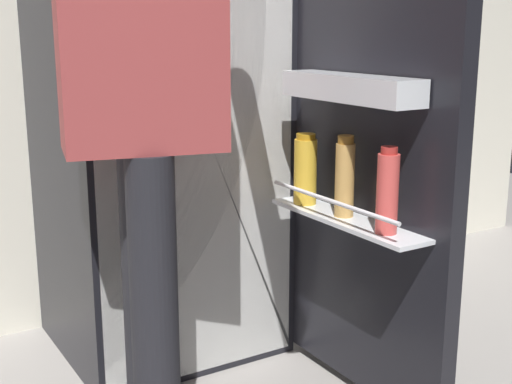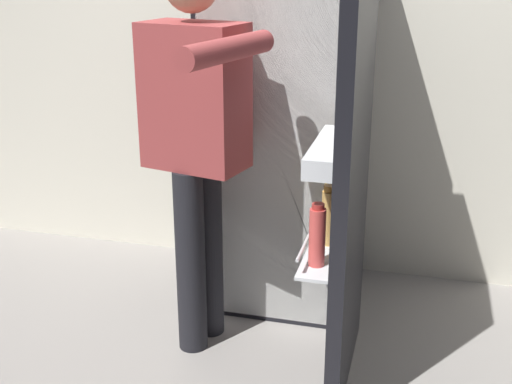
{
  "view_description": "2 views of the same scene",
  "coord_description": "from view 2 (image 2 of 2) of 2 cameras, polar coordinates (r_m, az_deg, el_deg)",
  "views": [
    {
      "loc": [
        -0.9,
        -1.53,
        1.07
      ],
      "look_at": [
        -0.03,
        -0.11,
        0.67
      ],
      "focal_mm": 48.56,
      "sensor_mm": 36.0,
      "label": 1
    },
    {
      "loc": [
        0.6,
        -2.29,
        1.56
      ],
      "look_at": [
        0.02,
        -0.11,
        0.75
      ],
      "focal_mm": 46.41,
      "sensor_mm": 36.0,
      "label": 2
    }
  ],
  "objects": [
    {
      "name": "kitchen_wall",
      "position": [
        3.3,
        4.38,
        13.78
      ],
      "size": [
        4.4,
        0.1,
        2.44
      ],
      "primitive_type": "cube",
      "color": "silver",
      "rests_on": "ground_plane"
    },
    {
      "name": "person",
      "position": [
        2.56,
        -5.01,
        5.28
      ],
      "size": [
        0.52,
        0.73,
        1.56
      ],
      "color": "black",
      "rests_on": "ground_plane"
    },
    {
      "name": "ground_plane",
      "position": [
        2.83,
        0.12,
        -13.61
      ],
      "size": [
        6.81,
        6.81,
        0.0
      ],
      "primitive_type": "plane",
      "color": "gray"
    },
    {
      "name": "refrigerator",
      "position": [
        2.95,
        3.2,
        5.32
      ],
      "size": [
        0.73,
        1.29,
        1.65
      ],
      "color": "black",
      "rests_on": "ground_plane"
    }
  ]
}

